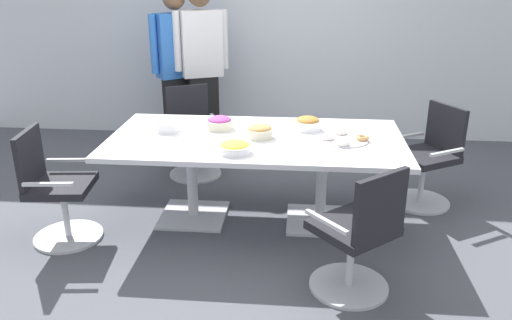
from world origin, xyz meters
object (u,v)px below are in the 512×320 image
object	(u,v)px
donut_platter	(344,139)
office_chair_0	(55,192)
snack_bowl_chips_yellow	(235,147)
snack_bowl_candy_mix	(220,123)
napkin_pile	(168,127)
snack_bowl_pretzels	(308,123)
snack_bowl_cookies	(260,131)
office_chair_1	(358,238)
conference_table	(256,152)
person_standing_0	(178,69)
office_chair_3	(193,136)
person_standing_1	(202,67)
office_chair_2	(429,161)

from	to	relation	value
donut_platter	office_chair_0	bearing A→B (deg)	-168.85
snack_bowl_chips_yellow	snack_bowl_candy_mix	size ratio (longest dim) A/B	1.08
snack_bowl_chips_yellow	napkin_pile	size ratio (longest dim) A/B	1.63
snack_bowl_pretzels	snack_bowl_cookies	bearing A→B (deg)	-147.47
office_chair_0	snack_bowl_chips_yellow	size ratio (longest dim) A/B	3.66
donut_platter	snack_bowl_candy_mix	bearing A→B (deg)	167.63
office_chair_1	napkin_pile	world-z (taller)	office_chair_1
snack_bowl_candy_mix	donut_platter	distance (m)	1.07
conference_table	snack_bowl_candy_mix	bearing A→B (deg)	148.21
person_standing_0	snack_bowl_cookies	distance (m)	2.00
office_chair_1	person_standing_0	xyz separation A→B (m)	(-1.80, 2.67, 0.57)
office_chair_1	donut_platter	distance (m)	1.03
conference_table	office_chair_3	bearing A→B (deg)	127.03
person_standing_0	snack_bowl_pretzels	size ratio (longest dim) A/B	8.19
office_chair_3	person_standing_1	world-z (taller)	person_standing_1
conference_table	snack_bowl_candy_mix	world-z (taller)	snack_bowl_candy_mix
snack_bowl_pretzels	office_chair_1	bearing A→B (deg)	-74.65
conference_table	snack_bowl_cookies	world-z (taller)	snack_bowl_cookies
snack_bowl_pretzels	donut_platter	distance (m)	0.40
snack_bowl_chips_yellow	napkin_pile	bearing A→B (deg)	143.75
office_chair_2	napkin_pile	xyz separation A→B (m)	(-2.28, -0.41, 0.39)
office_chair_2	napkin_pile	world-z (taller)	office_chair_2
snack_bowl_pretzels	person_standing_1	bearing A→B (deg)	129.73
office_chair_2	snack_bowl_cookies	world-z (taller)	office_chair_2
snack_bowl_cookies	snack_bowl_candy_mix	size ratio (longest dim) A/B	0.95
conference_table	snack_bowl_chips_yellow	world-z (taller)	snack_bowl_chips_yellow
office_chair_3	donut_platter	bearing A→B (deg)	117.77
office_chair_0	donut_platter	bearing A→B (deg)	94.99
office_chair_0	person_standing_1	bearing A→B (deg)	153.63
office_chair_3	snack_bowl_pretzels	bearing A→B (deg)	120.05
snack_bowl_cookies	donut_platter	size ratio (longest dim) A/B	0.57
snack_bowl_chips_yellow	napkin_pile	world-z (taller)	snack_bowl_chips_yellow
person_standing_1	person_standing_0	bearing A→B (deg)	-28.62
donut_platter	conference_table	bearing A→B (deg)	178.14
office_chair_2	office_chair_1	bearing A→B (deg)	121.48
office_chair_1	donut_platter	world-z (taller)	office_chair_1
snack_bowl_pretzels	office_chair_2	bearing A→B (deg)	12.31
office_chair_2	person_standing_0	xyz separation A→B (m)	(-2.57, 1.19, 0.57)
office_chair_0	person_standing_0	distance (m)	2.28
office_chair_0	napkin_pile	xyz separation A→B (m)	(0.79, 0.55, 0.39)
snack_bowl_cookies	donut_platter	world-z (taller)	snack_bowl_cookies
office_chair_0	office_chair_3	xyz separation A→B (m)	(0.79, 1.46, 0.00)
person_standing_1	office_chair_2	bearing A→B (deg)	128.76
donut_platter	napkin_pile	world-z (taller)	napkin_pile
office_chair_1	snack_bowl_cookies	bearing A→B (deg)	85.77
snack_bowl_chips_yellow	snack_bowl_candy_mix	xyz separation A→B (m)	(-0.20, 0.58, 0.01)
snack_bowl_pretzels	snack_bowl_candy_mix	bearing A→B (deg)	-176.93
snack_bowl_cookies	person_standing_1	bearing A→B (deg)	115.26
napkin_pile	person_standing_1	bearing A→B (deg)	90.15
office_chair_3	donut_platter	distance (m)	1.81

